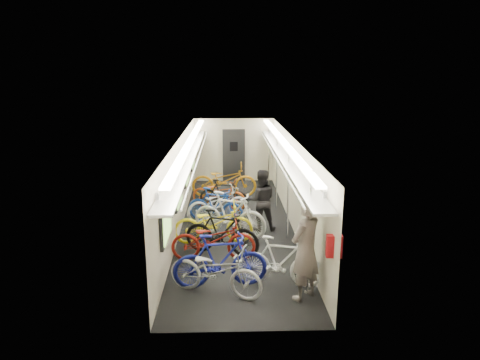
{
  "coord_description": "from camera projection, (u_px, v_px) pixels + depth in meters",
  "views": [
    {
      "loc": [
        -0.24,
        -11.09,
        4.07
      ],
      "look_at": [
        0.11,
        0.48,
        1.15
      ],
      "focal_mm": 32.0,
      "sensor_mm": 36.0,
      "label": 1
    }
  ],
  "objects": [
    {
      "name": "train_car_shell",
      "position": [
        223.0,
        161.0,
        12.03
      ],
      "size": [
        10.0,
        10.0,
        10.0
      ],
      "color": "black",
      "rests_on": "ground"
    },
    {
      "name": "bicycle_0",
      "position": [
        215.0,
        271.0,
        7.95
      ],
      "size": [
        1.96,
        1.29,
        0.97
      ],
      "primitive_type": "imported",
      "rotation": [
        0.0,
        0.0,
        1.19
      ],
      "color": "#A2A2A6",
      "rests_on": "ground"
    },
    {
      "name": "bicycle_10",
      "position": [
        224.0,
        180.0,
        14.32
      ],
      "size": [
        2.17,
        0.79,
        1.13
      ],
      "primitive_type": "imported",
      "rotation": [
        0.0,
        0.0,
        1.55
      ],
      "color": "#C57F12",
      "rests_on": "ground"
    },
    {
      "name": "passenger_mid",
      "position": [
        261.0,
        200.0,
        11.21
      ],
      "size": [
        0.81,
        0.65,
        1.63
      ],
      "primitive_type": "imported",
      "rotation": [
        0.0,
        0.0,
        3.18
      ],
      "color": "black",
      "rests_on": "ground"
    },
    {
      "name": "bicycle_9",
      "position": [
        224.0,
        194.0,
        13.01
      ],
      "size": [
        1.61,
        0.84,
        0.93
      ],
      "primitive_type": "imported",
      "rotation": [
        0.0,
        0.0,
        1.3
      ],
      "color": "black",
      "rests_on": "ground"
    },
    {
      "name": "bicycle_1",
      "position": [
        220.0,
        261.0,
        8.22
      ],
      "size": [
        1.87,
        0.7,
        1.1
      ],
      "primitive_type": "imported",
      "rotation": [
        0.0,
        0.0,
        1.67
      ],
      "color": "navy",
      "rests_on": "ground"
    },
    {
      "name": "passenger_near",
      "position": [
        305.0,
        250.0,
        7.72
      ],
      "size": [
        0.83,
        0.81,
        1.92
      ],
      "primitive_type": "imported",
      "rotation": [
        0.0,
        0.0,
        3.88
      ],
      "color": "slate",
      "rests_on": "ground"
    },
    {
      "name": "backpack",
      "position": [
        334.0,
        246.0,
        7.06
      ],
      "size": [
        0.27,
        0.17,
        0.38
      ],
      "primitive_type": "cube",
      "rotation": [
        0.0,
        0.0,
        -0.12
      ],
      "color": "#B61219",
      "rests_on": "passenger_near"
    },
    {
      "name": "bicycle_2",
      "position": [
        213.0,
        239.0,
        9.44
      ],
      "size": [
        1.87,
        0.66,
        0.98
      ],
      "primitive_type": "imported",
      "rotation": [
        0.0,
        0.0,
        1.58
      ],
      "color": "maroon",
      "rests_on": "ground"
    },
    {
      "name": "bicycle_8",
      "position": [
        219.0,
        194.0,
        13.07
      ],
      "size": [
        1.88,
        1.28,
        0.94
      ],
      "primitive_type": "imported",
      "rotation": [
        0.0,
        0.0,
        1.16
      ],
      "color": "#993B10",
      "rests_on": "ground"
    },
    {
      "name": "bicycle_6",
      "position": [
        218.0,
        204.0,
        12.05
      ],
      "size": [
        1.92,
        1.28,
        0.96
      ],
      "primitive_type": "imported",
      "rotation": [
        0.0,
        0.0,
        1.96
      ],
      "color": "#BAB9BF",
      "rests_on": "ground"
    },
    {
      "name": "bicycle_11",
      "position": [
        280.0,
        261.0,
        8.32
      ],
      "size": [
        1.74,
        0.88,
        1.01
      ],
      "primitive_type": "imported",
      "rotation": [
        0.0,
        0.0,
        1.32
      ],
      "color": "white",
      "rests_on": "ground"
    },
    {
      "name": "bicycle_3",
      "position": [
        222.0,
        232.0,
        9.71
      ],
      "size": [
        1.86,
        1.09,
        1.08
      ],
      "primitive_type": "imported",
      "rotation": [
        0.0,
        0.0,
        1.22
      ],
      "color": "black",
      "rests_on": "ground"
    },
    {
      "name": "bicycle_4",
      "position": [
        213.0,
        223.0,
        10.4
      ],
      "size": [
        1.96,
        0.77,
        1.01
      ],
      "primitive_type": "imported",
      "rotation": [
        0.0,
        0.0,
        1.62
      ],
      "color": "yellow",
      "rests_on": "ground"
    },
    {
      "name": "bicycle_5",
      "position": [
        230.0,
        214.0,
        10.8
      ],
      "size": [
        2.01,
        1.24,
        1.17
      ],
      "primitive_type": "imported",
      "rotation": [
        0.0,
        0.0,
        1.19
      ],
      "color": "silver",
      "rests_on": "ground"
    },
    {
      "name": "bicycle_7",
      "position": [
        215.0,
        205.0,
        11.82
      ],
      "size": [
        1.71,
        1.07,
        1.0
      ],
      "primitive_type": "imported",
      "rotation": [
        0.0,
        0.0,
        1.18
      ],
      "color": "#183A95",
      "rests_on": "ground"
    }
  ]
}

